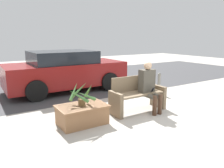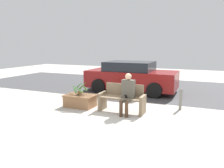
% 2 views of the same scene
% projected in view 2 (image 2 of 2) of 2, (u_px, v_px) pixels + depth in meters
% --- Properties ---
extents(ground_plane, '(30.00, 30.00, 0.00)m').
position_uv_depth(ground_plane, '(119.00, 120.00, 6.18)').
color(ground_plane, '#ADA89E').
extents(road_surface, '(20.00, 6.00, 0.01)m').
position_uv_depth(road_surface, '(157.00, 88.00, 10.97)').
color(road_surface, '#424244').
rests_on(road_surface, ground_plane).
extents(bench, '(1.46, 0.53, 0.88)m').
position_uv_depth(bench, '(122.00, 99.00, 6.97)').
color(bench, '#7A664C').
rests_on(bench, ground_plane).
extents(person_seated, '(0.39, 0.57, 1.26)m').
position_uv_depth(person_seated, '(127.00, 92.00, 6.67)').
color(person_seated, '#4C473D').
rests_on(person_seated, ground_plane).
extents(planter_box, '(1.05, 0.69, 0.42)m').
position_uv_depth(planter_box, '(80.00, 100.00, 7.56)').
color(planter_box, '#936642').
rests_on(planter_box, ground_plane).
extents(potted_plant, '(0.56, 0.61, 0.49)m').
position_uv_depth(potted_plant, '(79.00, 88.00, 7.48)').
color(potted_plant, brown).
rests_on(potted_plant, planter_box).
extents(parked_car, '(4.04, 1.98, 1.39)m').
position_uv_depth(parked_car, '(131.00, 77.00, 10.01)').
color(parked_car, maroon).
rests_on(parked_car, ground_plane).
extents(bollard_post, '(0.10, 0.10, 0.71)m').
position_uv_depth(bollard_post, '(181.00, 99.00, 7.18)').
color(bollard_post, slate).
rests_on(bollard_post, ground_plane).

